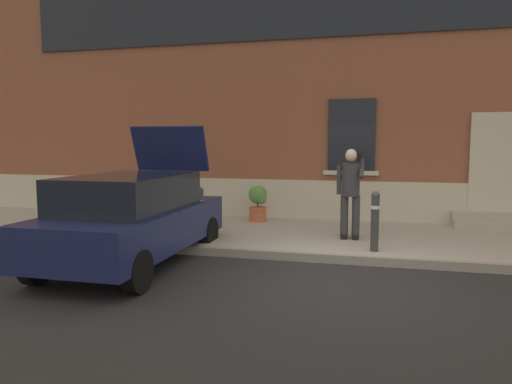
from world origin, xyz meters
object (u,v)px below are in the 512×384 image
Objects in this scene: hatchback_car_navy at (134,217)px; bollard_far_left at (200,212)px; bollard_near_person at (375,219)px; planter_olive at (164,198)px; planter_terracotta at (258,202)px; person_on_phone at (351,188)px.

hatchback_car_navy is 1.45m from bollard_far_left.
bollard_near_person is at bearing 0.00° from bollard_far_left.
bollard_near_person is at bearing -28.14° from planter_olive.
hatchback_car_navy is 4.30m from planter_olive.
bollard_far_left reaches higher than planter_terracotta.
person_on_phone is 2.04× the size of planter_terracotta.
bollard_far_left is (-3.20, 0.00, 0.00)m from bollard_near_person.
planter_terracotta is at bearing -6.22° from planter_olive.
planter_olive is 2.56m from planter_terracotta.
bollard_near_person is 1.22× the size of planter_olive.
hatchback_car_navy reaches higher than bollard_near_person.
hatchback_car_navy reaches higher than planter_terracotta.
planter_olive is (-4.78, 1.89, -0.55)m from person_on_phone.
hatchback_car_navy is 3.89× the size of bollard_far_left.
bollard_far_left is 2.92m from person_on_phone.
person_on_phone is 2.81m from planter_terracotta.
bollard_near_person reaches higher than planter_olive.
hatchback_car_navy is at bearing -118.17° from bollard_far_left.
bollard_far_left reaches higher than planter_olive.
person_on_phone reaches higher than bollard_far_left.
person_on_phone is at bearing -21.63° from planter_olive.
person_on_phone reaches higher than planter_olive.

